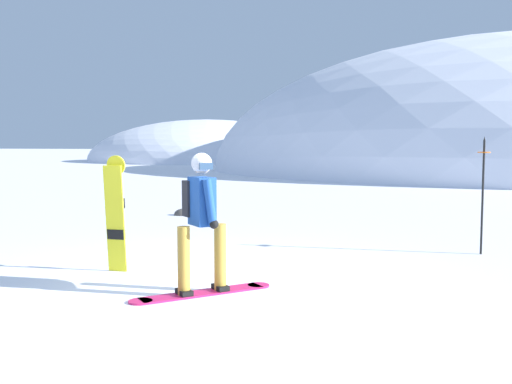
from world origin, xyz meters
The scene contains 6 objects.
ground_plane centered at (0.00, 0.00, 0.00)m, with size 300.00×300.00×0.00m, color white.
ridge_peak_far centered at (-17.63, 48.70, 0.00)m, with size 23.83×21.45×8.28m.
snowboarder_main centered at (0.22, -0.47, 0.92)m, with size 1.39×1.37×1.71m.
spare_snowboard centered at (-1.38, 0.36, 0.84)m, with size 0.28×0.15×1.66m.
piste_marker_near centered at (3.77, 3.14, 1.11)m, with size 0.20×0.20×1.94m.
rock_dark centered at (-2.98, 6.74, 0.00)m, with size 0.47×0.40×0.33m.
Camera 1 is at (2.71, -7.11, 1.83)m, focal length 41.40 mm.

